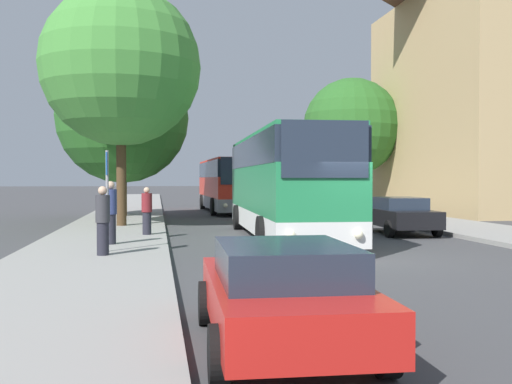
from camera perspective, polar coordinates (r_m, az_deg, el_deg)
ground_plane at (r=16.18m, az=9.89°, el=-6.11°), size 300.00×300.00×0.00m
sidewalk_left at (r=15.37m, az=-15.73°, el=-6.25°), size 4.00×120.00×0.15m
bus_front at (r=20.96m, az=2.61°, el=0.80°), size 3.06×12.15×3.57m
bus_middle at (r=37.22m, az=-2.70°, el=0.76°), size 2.96×11.73×3.23m
parked_car_left_curb at (r=7.42m, az=2.56°, el=-9.48°), size 2.04×4.10×1.29m
parked_car_right_near at (r=23.00m, az=13.62°, el=-2.11°), size 2.12×4.07×1.37m
bus_stop_sign at (r=16.28m, az=-13.99°, el=0.28°), size 0.08×0.45×2.67m
pedestrian_waiting_near at (r=18.06m, az=-13.67°, el=-1.88°), size 0.36×0.36×1.85m
pedestrian_waiting_far at (r=20.89m, az=-10.36°, el=-1.77°), size 0.36×0.36×1.63m
pedestrian_walking_back at (r=15.52m, az=-14.39°, el=-2.64°), size 0.36×0.36×1.74m
tree_left_near at (r=31.71m, az=-12.59°, el=6.95°), size 6.75×6.75×8.45m
tree_left_far at (r=25.52m, az=-12.76°, el=11.61°), size 6.52×6.52×9.78m
tree_right_near at (r=41.46m, az=9.11°, el=6.15°), size 6.60×6.60×8.75m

